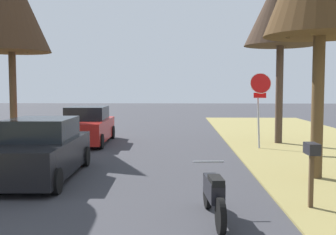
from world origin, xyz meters
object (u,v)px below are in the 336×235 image
Objects in this scene: parked_sedan_red at (87,127)px; curbside_mailbox at (312,156)px; parked_sedan_black at (40,151)px; parked_motorcycle at (214,194)px; street_tree_right_mid_b at (281,8)px; stop_sign_far at (260,94)px; street_tree_left_mid_b at (11,8)px.

parked_sedan_red is 3.51× the size of curbside_mailbox.
parked_sedan_black is 2.17× the size of parked_motorcycle.
street_tree_right_mid_b is at bearing 0.15° from parked_sedan_red.
stop_sign_far is 2.29× the size of curbside_mailbox.
parked_sedan_red is 11.07m from parked_motorcycle.
street_tree_left_mid_b is at bearing 176.14° from stop_sign_far.
parked_sedan_black is at bearing 157.08° from curbside_mailbox.
stop_sign_far is 9.05m from parked_motorcycle.
curbside_mailbox is (9.41, -8.53, -4.56)m from street_tree_left_mid_b.
street_tree_left_mid_b is 13.50m from curbside_mailbox.
street_tree_left_mid_b reaches higher than stop_sign_far.
street_tree_left_mid_b is 1.66× the size of parked_sedan_red.
parked_sedan_red is (-0.31, 6.70, 0.00)m from parked_sedan_black.
curbside_mailbox is at bearing 19.38° from parked_motorcycle.
stop_sign_far is 4.02m from street_tree_right_mid_b.
curbside_mailbox is at bearing -99.74° from street_tree_right_mid_b.
street_tree_left_mid_b is 12.92m from parked_motorcycle.
street_tree_left_mid_b is at bearing 128.97° from parked_motorcycle.
parked_sedan_black and parked_sedan_red have the same top height.
parked_motorcycle is 1.62× the size of curbside_mailbox.
street_tree_right_mid_b is 11.50m from parked_sedan_black.
parked_motorcycle is (-3.57, -10.07, -5.22)m from street_tree_right_mid_b.
street_tree_right_mid_b is 11.06m from street_tree_left_mid_b.
parked_motorcycle is (4.33, -3.34, -0.24)m from parked_sedan_black.
street_tree_right_mid_b is at bearing 53.99° from stop_sign_far.
stop_sign_far is at bearing 73.93° from parked_motorcycle.
parked_motorcycle is at bearing -65.25° from parked_sedan_red.
stop_sign_far is at bearing 37.48° from parked_sedan_black.
street_tree_left_mid_b reaches higher than parked_sedan_red.
parked_sedan_red is 2.17× the size of parked_motorcycle.
parked_motorcycle is at bearing -160.62° from curbside_mailbox.
street_tree_left_mid_b reaches higher than curbside_mailbox.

